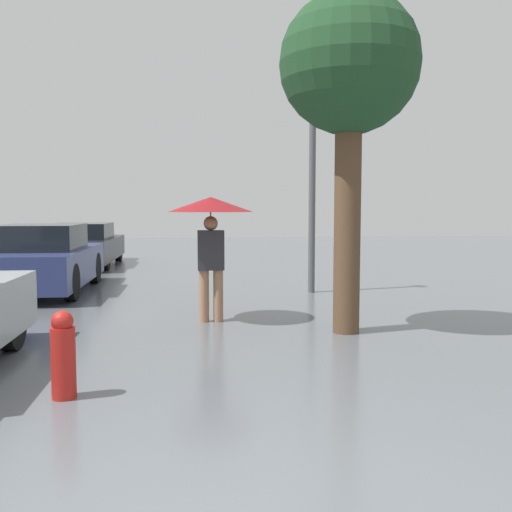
{
  "coord_description": "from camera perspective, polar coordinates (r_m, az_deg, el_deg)",
  "views": [
    {
      "loc": [
        -0.25,
        -2.38,
        1.65
      ],
      "look_at": [
        0.68,
        5.83,
        0.95
      ],
      "focal_mm": 40.0,
      "sensor_mm": 36.0,
      "label": 1
    }
  ],
  "objects": [
    {
      "name": "street_lamp",
      "position": [
        11.18,
        5.66,
        9.59
      ],
      "size": [
        0.3,
        0.3,
        4.21
      ],
      "color": "#515456",
      "rests_on": "ground_plane"
    },
    {
      "name": "pedestrian",
      "position": [
        8.22,
        -4.56,
        3.9
      ],
      "size": [
        1.23,
        1.23,
        1.81
      ],
      "color": "#9E7051",
      "rests_on": "ground_plane"
    },
    {
      "name": "fire_hydrant",
      "position": [
        5.28,
        -18.72,
        -9.34
      ],
      "size": [
        0.21,
        0.21,
        0.77
      ],
      "color": "#B21E19",
      "rests_on": "ground_plane"
    },
    {
      "name": "parked_car_middle",
      "position": [
        11.93,
        -20.48,
        -0.41
      ],
      "size": [
        1.71,
        3.97,
        1.33
      ],
      "color": "navy",
      "rests_on": "ground_plane"
    },
    {
      "name": "parked_car_farthest",
      "position": [
        17.07,
        -16.9,
        1.03
      ],
      "size": [
        1.8,
        4.44,
        1.22
      ],
      "color": "black",
      "rests_on": "ground_plane"
    },
    {
      "name": "tree",
      "position": [
        7.77,
        9.32,
        17.67
      ],
      "size": [
        1.81,
        1.81,
        4.41
      ],
      "color": "brown",
      "rests_on": "ground_plane"
    }
  ]
}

